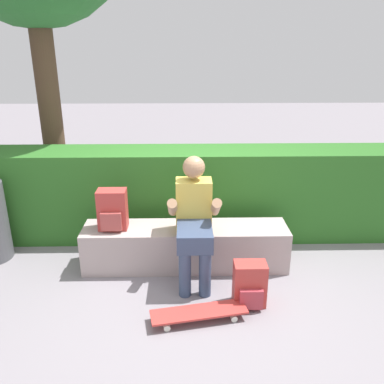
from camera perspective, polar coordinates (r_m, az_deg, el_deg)
name	(u,v)px	position (r m, az deg, el deg)	size (l,w,h in m)	color
ground_plane	(186,280)	(4.00, -0.88, -12.35)	(24.00, 24.00, 0.00)	gray
bench_main	(186,246)	(4.14, -0.92, -7.70)	(2.05, 0.44, 0.43)	#A89793
person_skater	(194,217)	(3.77, 0.31, -3.59)	(0.49, 0.62, 1.18)	gold
skateboard_near_person	(199,312)	(3.47, 1.00, -16.68)	(0.82, 0.35, 0.09)	#BC3833
backpack_on_bench	(112,210)	(4.01, -11.20, -2.55)	(0.28, 0.23, 0.40)	#B23833
backpack_on_ground	(250,285)	(3.62, 8.17, -12.89)	(0.28, 0.23, 0.40)	#B23833
hedge_row	(171,194)	(4.68, -3.05, -0.22)	(5.69, 0.59, 1.04)	#2A6522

